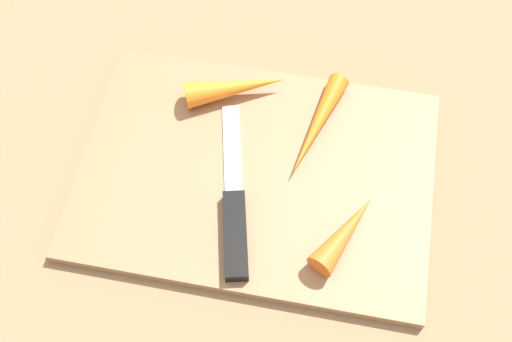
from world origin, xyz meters
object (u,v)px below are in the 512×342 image
(knife, at_px, (235,223))
(carrot_shortest, at_px, (346,232))
(cutting_board, at_px, (256,174))
(carrot_longest, at_px, (317,125))
(carrot_medium, at_px, (235,88))

(knife, xyz_separation_m, carrot_shortest, (0.11, 0.01, 0.01))
(cutting_board, height_order, carrot_longest, carrot_longest)
(carrot_medium, bearing_deg, carrot_shortest, -69.29)
(carrot_medium, height_order, carrot_shortest, carrot_medium)
(knife, distance_m, carrot_longest, 0.14)
(carrot_shortest, bearing_deg, cutting_board, 86.54)
(knife, bearing_deg, carrot_medium, -2.28)
(carrot_shortest, bearing_deg, carrot_longest, 47.61)
(carrot_medium, distance_m, carrot_shortest, 0.20)
(carrot_longest, bearing_deg, knife, -12.51)
(cutting_board, xyz_separation_m, carrot_shortest, (0.10, -0.06, 0.02))
(carrot_longest, height_order, carrot_shortest, carrot_shortest)
(knife, relative_size, carrot_medium, 1.84)
(cutting_board, relative_size, carrot_shortest, 3.98)
(cutting_board, height_order, carrot_medium, carrot_medium)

